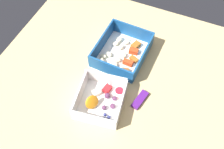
% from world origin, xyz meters
% --- Properties ---
extents(table_surface, '(0.80, 0.80, 0.02)m').
position_xyz_m(table_surface, '(0.00, 0.00, 0.01)').
color(table_surface, tan).
rests_on(table_surface, ground).
extents(pasta_container, '(0.20, 0.17, 0.06)m').
position_xyz_m(pasta_container, '(-0.11, 0.00, 0.04)').
color(pasta_container, white).
rests_on(pasta_container, table_surface).
extents(fruit_bowl, '(0.17, 0.16, 0.06)m').
position_xyz_m(fruit_bowl, '(0.09, 0.02, 0.04)').
color(fruit_bowl, white).
rests_on(fruit_bowl, table_surface).
extents(candy_bar, '(0.07, 0.04, 0.01)m').
position_xyz_m(candy_bar, '(0.03, 0.13, 0.03)').
color(candy_bar, '#51197A').
rests_on(candy_bar, table_surface).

